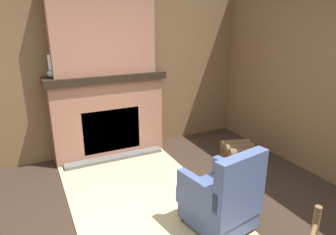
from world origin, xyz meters
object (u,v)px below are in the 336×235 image
object	(u,v)px
storage_case	(137,66)
decorative_plate_on_mantel	(100,64)
armchair	(221,199)
firewood_stack	(239,153)
oil_lamp_vase	(51,69)

from	to	relation	value
storage_case	decorative_plate_on_mantel	xyz separation A→B (m)	(-0.02, -0.57, 0.06)
armchair	firewood_stack	xyz separation A→B (m)	(-1.15, 1.17, -0.20)
armchair	firewood_stack	distance (m)	1.65
decorative_plate_on_mantel	storage_case	bearing A→B (deg)	87.97
firewood_stack	storage_case	distance (m)	2.06
oil_lamp_vase	storage_case	xyz separation A→B (m)	(0.00, 1.25, -0.04)
armchair	storage_case	bearing A→B (deg)	-9.32
oil_lamp_vase	decorative_plate_on_mantel	xyz separation A→B (m)	(-0.02, 0.68, 0.02)
oil_lamp_vase	storage_case	world-z (taller)	oil_lamp_vase
decorative_plate_on_mantel	armchair	bearing A→B (deg)	14.04
armchair	decorative_plate_on_mantel	size ratio (longest dim) A/B	3.38
armchair	decorative_plate_on_mantel	xyz separation A→B (m)	(-2.33, -0.58, 1.09)
oil_lamp_vase	decorative_plate_on_mantel	world-z (taller)	oil_lamp_vase
firewood_stack	decorative_plate_on_mantel	xyz separation A→B (m)	(-1.17, -1.75, 1.29)
storage_case	oil_lamp_vase	bearing A→B (deg)	-90.01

